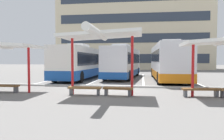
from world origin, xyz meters
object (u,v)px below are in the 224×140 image
at_px(bench_0, 2,87).
at_px(bench_3, 201,90).
at_px(bench_2, 118,90).
at_px(bench_1, 85,89).
at_px(waiting_shelter_0, 0,46).
at_px(coach_bus_1, 123,63).
at_px(coach_bus_2, 168,62).
at_px(waiting_shelter_2, 222,42).
at_px(waiting_shelter_1, 101,36).
at_px(coach_bus_0, 84,63).

relative_size(bench_0, bench_3, 1.06).
bearing_deg(bench_2, bench_1, -179.97).
bearing_deg(waiting_shelter_0, coach_bus_1, 62.14).
xyz_separation_m(coach_bus_1, waiting_shelter_0, (-6.09, -11.53, 1.08)).
bearing_deg(coach_bus_2, bench_1, -119.36).
height_order(waiting_shelter_0, waiting_shelter_2, waiting_shelter_2).
xyz_separation_m(bench_0, bench_2, (6.82, -0.25, -0.01)).
bearing_deg(coach_bus_1, waiting_shelter_1, -90.83).
xyz_separation_m(coach_bus_2, waiting_shelter_0, (-10.49, -9.56, 1.00)).
bearing_deg(coach_bus_2, bench_0, -137.92).
xyz_separation_m(coach_bus_1, bench_3, (4.98, -11.42, -1.28)).
relative_size(coach_bus_2, bench_2, 7.05).
bearing_deg(waiting_shelter_0, coach_bus_2, 42.34).
height_order(coach_bus_1, bench_2, coach_bus_1).
bearing_deg(waiting_shelter_1, bench_2, 5.02).
distance_m(coach_bus_1, coach_bus_2, 4.82).
height_order(coach_bus_2, waiting_shelter_0, coach_bus_2).
height_order(coach_bus_2, bench_3, coach_bus_2).
relative_size(coach_bus_1, waiting_shelter_2, 2.53).
relative_size(bench_0, waiting_shelter_2, 0.48).
height_order(coach_bus_0, bench_3, coach_bus_0).
relative_size(coach_bus_1, coach_bus_2, 0.94).
relative_size(waiting_shelter_0, waiting_shelter_1, 1.03).
distance_m(coach_bus_0, coach_bus_1, 4.22).
bearing_deg(bench_1, bench_0, 177.18).
relative_size(waiting_shelter_0, bench_3, 2.51).
xyz_separation_m(bench_2, waiting_shelter_2, (5.15, 0.02, 2.43)).
xyz_separation_m(coach_bus_2, waiting_shelter_2, (1.49, -9.69, 1.06)).
relative_size(bench_0, bench_1, 1.11).
bearing_deg(bench_1, bench_3, 2.56).
distance_m(bench_0, bench_3, 11.07).
bearing_deg(waiting_shelter_2, coach_bus_2, 98.72).
bearing_deg(bench_1, coach_bus_2, 60.64).
xyz_separation_m(waiting_shelter_0, waiting_shelter_2, (11.97, -0.13, 0.05)).
xyz_separation_m(coach_bus_0, coach_bus_1, (4.12, 0.90, 0.04)).
bearing_deg(waiting_shelter_0, bench_3, 0.58).
distance_m(bench_2, bench_3, 4.26).
bearing_deg(coach_bus_0, coach_bus_1, 12.31).
distance_m(waiting_shelter_0, bench_3, 11.32).
relative_size(waiting_shelter_2, bench_3, 2.22).
bearing_deg(bench_1, waiting_shelter_2, 0.20).
distance_m(bench_0, waiting_shelter_1, 6.56).
distance_m(coach_bus_2, bench_1, 11.23).
bearing_deg(bench_2, waiting_shelter_0, 178.67).
xyz_separation_m(waiting_shelter_0, waiting_shelter_1, (5.92, -0.24, 0.44)).
bearing_deg(coach_bus_2, waiting_shelter_1, -114.99).
relative_size(bench_1, waiting_shelter_2, 0.43).
relative_size(coach_bus_0, coach_bus_2, 1.11).
distance_m(waiting_shelter_2, bench_3, 2.59).
height_order(coach_bus_1, waiting_shelter_2, coach_bus_1).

